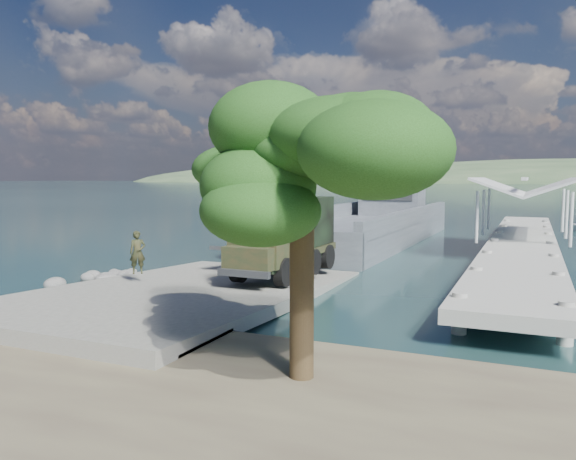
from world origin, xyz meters
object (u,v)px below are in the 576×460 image
object	(u,v)px
landing_craft	(363,232)
military_truck	(288,237)
soldier	(138,261)
pier	(523,233)
overhang_tree	(290,170)

from	to	relation	value
landing_craft	military_truck	world-z (taller)	landing_craft
military_truck	soldier	distance (m)	7.16
pier	soldier	bearing A→B (deg)	-128.64
pier	military_truck	size ratio (longest dim) A/B	5.42
landing_craft	soldier	size ratio (longest dim) A/B	17.15
soldier	military_truck	bearing A→B (deg)	-2.09
landing_craft	soldier	bearing A→B (deg)	-97.91
military_truck	soldier	size ratio (longest dim) A/B	4.18
soldier	pier	bearing A→B (deg)	8.63
pier	soldier	world-z (taller)	pier
pier	overhang_tree	world-z (taller)	overhang_tree
pier	landing_craft	size ratio (longest dim) A/B	1.32
military_truck	overhang_tree	world-z (taller)	overhang_tree
soldier	overhang_tree	world-z (taller)	overhang_tree
pier	soldier	distance (m)	25.21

